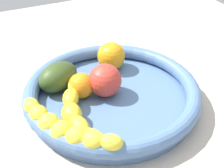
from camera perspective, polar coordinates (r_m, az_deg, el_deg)
The scene contains 8 objects.
kitchen_counter at distance 64.59cm, azimuth 0.00°, elevation -4.46°, with size 120.00×120.00×3.00cm, color #AEA495.
fruit_bowl at distance 62.19cm, azimuth 0.00°, elevation -1.70°, with size 35.28×35.28×4.65cm.
banana_draped_left at distance 52.27cm, azimuth -8.86°, elevation -8.08°, with size 12.92×19.07×4.47cm.
banana_draped_right at distance 55.67cm, azimuth -6.64°, elevation -4.98°, with size 8.27×21.08×4.14cm.
orange_front at distance 69.84cm, azimuth -0.14°, elevation 5.17°, with size 6.31×6.31×6.31cm, color orange.
orange_mid_left at distance 61.46cm, azimuth -5.74°, elevation -0.31°, with size 5.13×5.13×5.13cm, color orange.
avocado_dark at distance 64.26cm, azimuth -9.90°, elevation 1.35°, with size 9.07×6.19×5.69cm, color #31461D.
tomato_red at distance 61.33cm, azimuth -1.31°, elevation 0.69°, with size 6.70×6.70×6.70cm, color red.
Camera 1 is at (-21.68, -44.86, 42.60)cm, focal length 49.51 mm.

